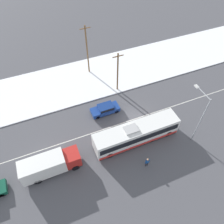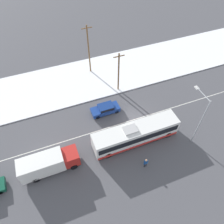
% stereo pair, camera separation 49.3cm
% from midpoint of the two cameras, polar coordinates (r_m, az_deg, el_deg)
% --- Properties ---
extents(ground_plane, '(120.00, 120.00, 0.00)m').
position_cam_midpoint_polar(ground_plane, '(33.62, 5.61, -1.82)').
color(ground_plane, '#4C4C51').
extents(snow_lot, '(80.00, 11.18, 0.12)m').
position_cam_midpoint_polar(snow_lot, '(41.13, -1.74, 10.07)').
color(snow_lot, white).
rests_on(snow_lot, ground_plane).
extents(lane_marking_center, '(60.00, 0.12, 0.00)m').
position_cam_midpoint_polar(lane_marking_center, '(33.61, 5.61, -1.82)').
color(lane_marking_center, silver).
rests_on(lane_marking_center, ground_plane).
extents(city_bus, '(12.02, 2.57, 3.14)m').
position_cam_midpoint_polar(city_bus, '(30.10, 5.89, -5.61)').
color(city_bus, white).
rests_on(city_bus, ground_plane).
extents(box_truck, '(7.31, 2.30, 2.82)m').
position_cam_midpoint_polar(box_truck, '(28.61, -16.55, -13.04)').
color(box_truck, silver).
rests_on(box_truck, ground_plane).
extents(sedan_car, '(4.42, 1.80, 1.45)m').
position_cam_midpoint_polar(sedan_car, '(33.76, -2.19, 0.84)').
color(sedan_car, navy).
rests_on(sedan_car, ground_plane).
extents(pedestrian_at_stop, '(0.63, 0.28, 1.74)m').
position_cam_midpoint_polar(pedestrian_at_stop, '(28.56, 8.71, -12.71)').
color(pedestrian_at_stop, '#23232D').
rests_on(pedestrian_at_stop, ground_plane).
extents(streetlamp, '(0.36, 2.93, 8.24)m').
position_cam_midpoint_polar(streetlamp, '(29.44, 21.54, -0.34)').
color(streetlamp, '#9EA3A8').
rests_on(streetlamp, ground_plane).
extents(utility_pole_roadside, '(1.80, 0.24, 7.28)m').
position_cam_midpoint_polar(utility_pole_roadside, '(35.43, 1.08, 10.43)').
color(utility_pole_roadside, brown).
rests_on(utility_pole_roadside, ground_plane).
extents(utility_pole_snowlot, '(1.80, 0.24, 9.15)m').
position_cam_midpoint_polar(utility_pole_snowlot, '(39.00, -6.89, 15.85)').
color(utility_pole_snowlot, brown).
rests_on(utility_pole_snowlot, ground_plane).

